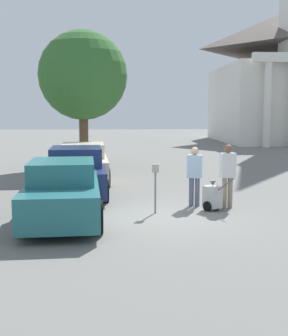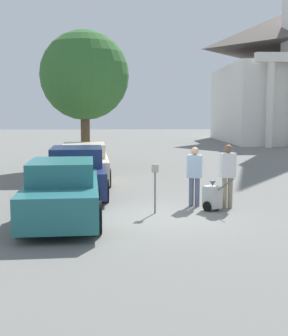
{
  "view_description": "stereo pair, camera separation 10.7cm",
  "coord_description": "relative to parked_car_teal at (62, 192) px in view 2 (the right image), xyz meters",
  "views": [
    {
      "loc": [
        -0.99,
        -12.07,
        2.74
      ],
      "look_at": [
        -0.3,
        1.45,
        1.1
      ],
      "focal_mm": 50.0,
      "sensor_mm": 36.0,
      "label": 1
    },
    {
      "loc": [
        -0.88,
        -12.07,
        2.74
      ],
      "look_at": [
        -0.3,
        1.45,
        1.1
      ],
      "focal_mm": 50.0,
      "sensor_mm": 36.0,
      "label": 2
    }
  ],
  "objects": [
    {
      "name": "person_supervisor",
      "position": [
        4.5,
        1.22,
        0.33
      ],
      "size": [
        0.45,
        0.29,
        1.82
      ],
      "rotation": [
        0.0,
        0.0,
        3.32
      ],
      "color": "gray",
      "rests_on": "ground_plane"
    },
    {
      "name": "person_worker",
      "position": [
        3.6,
        1.52,
        0.27
      ],
      "size": [
        0.47,
        0.33,
        1.72
      ],
      "rotation": [
        0.0,
        0.0,
        2.84
      ],
      "color": "#515670",
      "rests_on": "ground_plane"
    },
    {
      "name": "shade_tree",
      "position": [
        -0.3,
        11.02,
        3.72
      ],
      "size": [
        4.25,
        4.25,
        6.58
      ],
      "color": "brown",
      "rests_on": "ground_plane"
    },
    {
      "name": "parking_meter",
      "position": [
        2.4,
        0.62,
        0.22
      ],
      "size": [
        0.18,
        0.09,
        1.34
      ],
      "color": "slate",
      "rests_on": "ground_plane"
    },
    {
      "name": "equipment_cart",
      "position": [
        4.01,
        0.89,
        -0.33
      ],
      "size": [
        0.74,
        0.91,
        1.0
      ],
      "rotation": [
        0.0,
        0.0,
        0.63
      ],
      "color": "#B2B2AD",
      "rests_on": "ground_plane"
    },
    {
      "name": "parked_car_cream",
      "position": [
        0.0,
        6.57,
        -0.01
      ],
      "size": [
        2.22,
        5.29,
        1.51
      ],
      "rotation": [
        0.0,
        0.0,
        0.07
      ],
      "color": "beige",
      "rests_on": "ground_plane"
    },
    {
      "name": "parked_car_teal",
      "position": [
        0.0,
        0.0,
        0.0
      ],
      "size": [
        2.17,
        5.04,
        1.53
      ],
      "rotation": [
        0.0,
        0.0,
        0.07
      ],
      "color": "#23666B",
      "rests_on": "ground_plane"
    },
    {
      "name": "ground_plane",
      "position": [
        2.45,
        0.3,
        -0.72
      ],
      "size": [
        120.0,
        120.0,
        0.0
      ],
      "primitive_type": "plane",
      "color": "slate"
    },
    {
      "name": "church",
      "position": [
        15.6,
        30.18,
        5.63
      ],
      "size": [
        10.03,
        14.24,
        26.2
      ],
      "color": "silver",
      "rests_on": "ground_plane"
    },
    {
      "name": "parked_car_navy",
      "position": [
        0.0,
        3.73,
        0.01
      ],
      "size": [
        2.25,
        5.16,
        1.58
      ],
      "rotation": [
        0.0,
        0.0,
        0.07
      ],
      "color": "#19234C",
      "rests_on": "ground_plane"
    }
  ]
}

